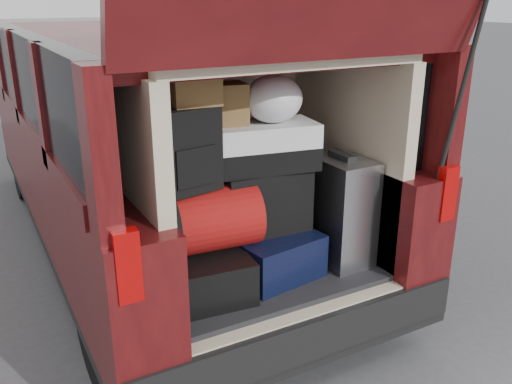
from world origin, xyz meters
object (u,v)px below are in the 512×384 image
black_hardshell (202,269)px  navy_hardshell (265,249)px  twotone_duffel (264,146)px  black_soft_case (262,199)px  silver_roller (339,210)px  red_duffel (207,219)px  backpack (188,150)px

black_hardshell → navy_hardshell: navy_hardshell is taller
black_hardshell → twotone_duffel: twotone_duffel is taller
black_hardshell → black_soft_case: (0.39, 0.06, 0.30)m
black_hardshell → silver_roller: silver_roller is taller
red_duffel → backpack: backpack is taller
silver_roller → twotone_duffel: 0.61m
navy_hardshell → backpack: size_ratio=1.34×
black_hardshell → backpack: backpack is taller
red_duffel → backpack: 0.38m
silver_roller → backpack: size_ratio=1.49×
black_hardshell → twotone_duffel: 0.72m
navy_hardshell → silver_roller: silver_roller is taller
twotone_duffel → black_hardshell: bearing=-163.7°
silver_roller → red_duffel: (-0.80, 0.05, 0.09)m
red_duffel → black_soft_case: 0.36m
navy_hardshell → silver_roller: (0.44, -0.09, 0.19)m
black_hardshell → red_duffel: bearing=-9.7°
black_soft_case → twotone_duffel: bearing=-47.4°
black_hardshell → backpack: (-0.05, -0.01, 0.65)m
navy_hardshell → black_soft_case: black_soft_case is taller
navy_hardshell → silver_roller: bearing=-19.8°
black_hardshell → navy_hardshell: 0.40m
backpack → twotone_duffel: 0.45m
twotone_duffel → navy_hardshell: bearing=-77.4°
silver_roller → black_soft_case: bearing=165.8°
red_duffel → twotone_duffel: bearing=14.2°
backpack → twotone_duffel: (0.45, 0.06, -0.05)m
black_hardshell → black_soft_case: size_ratio=1.17×
black_hardshell → twotone_duffel: (0.39, 0.05, 0.60)m
black_soft_case → silver_roller: bearing=-11.8°
black_soft_case → red_duffel: bearing=-166.9°
silver_roller → red_duffel: silver_roller is taller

